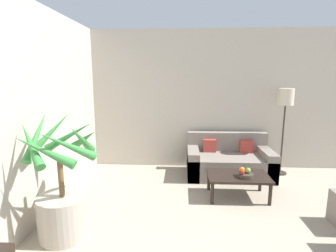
% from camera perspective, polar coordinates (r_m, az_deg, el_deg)
% --- Properties ---
extents(wall_back, '(7.86, 0.06, 2.70)m').
position_cam_1_polar(wall_back, '(5.39, 17.75, 5.36)').
color(wall_back, '#BCB2A3').
rests_on(wall_back, ground_plane).
extents(potted_palm, '(0.90, 0.90, 1.44)m').
position_cam_1_polar(potted_palm, '(3.27, -21.94, -14.29)').
color(potted_palm, '#ADA393').
rests_on(potted_palm, ground_plane).
extents(sofa_loveseat, '(1.52, 0.85, 0.75)m').
position_cam_1_polar(sofa_loveseat, '(5.02, 13.07, -7.56)').
color(sofa_loveseat, gray).
rests_on(sofa_loveseat, ground_plane).
extents(floor_lamp, '(0.27, 0.27, 1.60)m').
position_cam_1_polar(floor_lamp, '(5.18, 24.20, 4.50)').
color(floor_lamp, '#2D2823').
rests_on(floor_lamp, ground_plane).
extents(coffee_table, '(0.91, 0.57, 0.35)m').
position_cam_1_polar(coffee_table, '(4.15, 15.00, -10.85)').
color(coffee_table, black).
rests_on(coffee_table, ground_plane).
extents(fruit_bowl, '(0.23, 0.23, 0.06)m').
position_cam_1_polar(fruit_bowl, '(4.07, 16.51, -10.23)').
color(fruit_bowl, '#42382D').
rests_on(fruit_bowl, coffee_table).
extents(apple_red, '(0.07, 0.07, 0.07)m').
position_cam_1_polar(apple_red, '(3.99, 15.85, -9.64)').
color(apple_red, red).
rests_on(apple_red, fruit_bowl).
extents(apple_green, '(0.08, 0.08, 0.08)m').
position_cam_1_polar(apple_green, '(4.07, 17.04, -9.25)').
color(apple_green, olive).
rests_on(apple_green, fruit_bowl).
extents(orange_fruit, '(0.08, 0.08, 0.08)m').
position_cam_1_polar(orange_fruit, '(4.08, 15.81, -9.12)').
color(orange_fruit, orange).
rests_on(orange_fruit, fruit_bowl).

